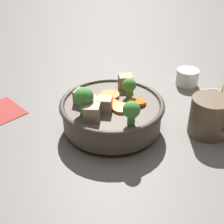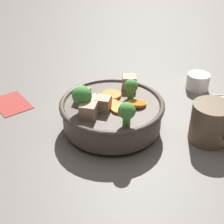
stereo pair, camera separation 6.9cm
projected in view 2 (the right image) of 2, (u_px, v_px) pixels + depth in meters
name	position (u px, v px, depth m)	size (l,w,h in m)	color
ground_plane	(112.00, 127.00, 0.72)	(3.00, 3.00, 0.00)	slate
stirfry_bowl	(112.00, 111.00, 0.69)	(0.23, 0.23, 0.12)	#51473D
tea_cup	(198.00, 81.00, 0.86)	(0.06, 0.06, 0.05)	white
dark_mug	(211.00, 123.00, 0.66)	(0.11, 0.08, 0.09)	brown
napkin	(11.00, 103.00, 0.80)	(0.12, 0.08, 0.00)	#A33833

